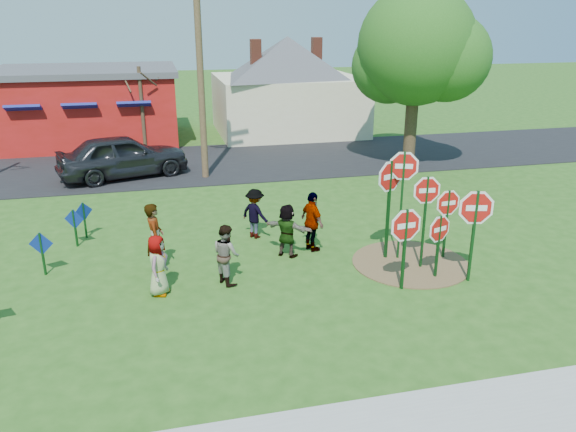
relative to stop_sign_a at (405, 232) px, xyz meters
name	(u,v)px	position (x,y,z in m)	size (l,w,h in m)	color
ground	(244,264)	(-3.62, 2.36, -1.53)	(120.00, 120.00, 0.00)	#255017
road	(204,163)	(-3.62, 13.86, -1.51)	(120.00, 7.50, 0.04)	black
dirt_patch	(410,263)	(0.88, 1.36, -1.51)	(3.20, 3.20, 0.03)	brown
red_building	(88,105)	(-9.12, 20.35, 0.44)	(9.40, 7.69, 3.90)	maroon
cream_house	(287,81)	(1.88, 20.36, 1.40)	(9.40, 9.40, 6.50)	beige
stop_sign_a	(405,232)	(0.00, 0.00, 0.00)	(1.11, 0.15, 2.25)	#113E17
stop_sign_b	(403,178)	(0.67, 1.77, 0.83)	(1.02, 0.36, 3.22)	#113E17
stop_sign_c	(426,201)	(1.03, 1.05, 0.37)	(0.99, 0.10, 2.69)	#113E17
stop_sign_d	(448,208)	(1.95, 1.52, -0.04)	(0.98, 0.11, 2.12)	#113E17
stop_sign_e	(439,233)	(1.13, 0.41, -0.30)	(0.92, 0.34, 1.84)	#113E17
stop_sign_f	(475,214)	(1.87, 0.04, 0.29)	(1.17, 0.29, 2.58)	#113E17
stop_sign_g	(390,187)	(0.34, 1.86, 0.56)	(1.10, 0.44, 2.98)	#113E17
blue_diamond_b	(42,249)	(-8.83, 2.93, -0.79)	(0.62, 0.13, 1.20)	#113E17
blue_diamond_c	(75,224)	(-8.23, 4.78, -0.81)	(0.57, 0.25, 1.16)	#113E17
blue_diamond_d	(84,216)	(-8.03, 5.43, -0.81)	(0.50, 0.33, 1.15)	#113E17
person_a	(158,265)	(-5.90, 1.12, -0.76)	(0.75, 0.49, 1.54)	#3B4B7B
person_b	(155,238)	(-5.93, 2.49, -0.58)	(0.69, 0.46, 1.90)	#277C6E
person_c	(226,254)	(-4.21, 1.38, -0.74)	(0.76, 0.59, 1.57)	brown
person_d	(255,213)	(-2.94, 4.28, -0.75)	(1.00, 0.58, 1.55)	#2E2E33
person_e	(312,222)	(-1.53, 2.89, -0.64)	(1.04, 0.43, 1.77)	#543563
person_f	(287,230)	(-2.32, 2.67, -0.76)	(1.43, 0.46, 1.54)	#205832
suv	(123,156)	(-7.12, 12.26, -0.59)	(2.13, 5.30, 1.80)	#2F2F34
utility_pole	(200,65)	(-3.79, 11.48, 3.09)	(2.15, 0.31, 8.78)	#4C3823
leafy_tree	(419,52)	(5.41, 11.09, 3.48)	(5.47, 4.99, 7.77)	#382819
bare_tree_east	(141,98)	(-6.27, 16.82, 1.19)	(1.80, 1.80, 4.20)	#382819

